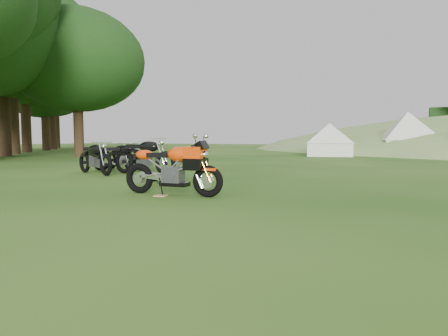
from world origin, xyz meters
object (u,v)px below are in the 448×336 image
at_px(tent_left, 329,138).
at_px(tent_mid, 407,134).
at_px(vintage_moto_a, 144,155).
at_px(vintage_moto_c, 121,156).
at_px(sport_motorcycle, 172,164).
at_px(plywood_board, 161,196).
at_px(vintage_moto_b, 120,155).
at_px(vintage_moto_d, 95,157).

relative_size(tent_left, tent_mid, 0.81).
distance_m(vintage_moto_a, tent_mid, 19.58).
height_order(vintage_moto_c, tent_mid, tent_mid).
xyz_separation_m(sport_motorcycle, vintage_moto_a, (-2.88, 3.00, -0.00)).
height_order(sport_motorcycle, tent_left, tent_left).
relative_size(plywood_board, vintage_moto_b, 0.12).
distance_m(tent_left, tent_mid, 5.76).
bearing_deg(vintage_moto_a, vintage_moto_c, 157.41).
distance_m(vintage_moto_d, tent_mid, 20.61).
height_order(vintage_moto_a, vintage_moto_b, vintage_moto_a).
height_order(vintage_moto_c, tent_left, tent_left).
distance_m(vintage_moto_d, tent_left, 15.50).
xyz_separation_m(sport_motorcycle, vintage_moto_b, (-4.59, 4.00, -0.09)).
height_order(vintage_moto_b, tent_left, tent_left).
height_order(tent_left, tent_mid, tent_mid).
bearing_deg(sport_motorcycle, vintage_moto_b, 134.78).
relative_size(vintage_moto_b, tent_left, 0.73).
distance_m(vintage_moto_b, vintage_moto_c, 0.38).
xyz_separation_m(vintage_moto_a, vintage_moto_b, (-1.71, 1.01, -0.08)).
xyz_separation_m(vintage_moto_a, vintage_moto_d, (-1.39, -0.51, -0.06)).
xyz_separation_m(tent_left, tent_mid, (4.31, 3.81, 0.25)).
bearing_deg(vintage_moto_a, tent_mid, 72.58).
distance_m(vintage_moto_b, tent_mid, 19.40).
relative_size(sport_motorcycle, plywood_board, 8.66).
distance_m(sport_motorcycle, vintage_moto_a, 4.16).
height_order(vintage_moto_b, vintage_moto_c, vintage_moto_c).
bearing_deg(vintage_moto_b, vintage_moto_d, -52.95).
relative_size(plywood_board, vintage_moto_d, 0.11).
height_order(vintage_moto_a, tent_mid, tent_mid).
height_order(sport_motorcycle, plywood_board, sport_motorcycle).
xyz_separation_m(sport_motorcycle, vintage_moto_d, (-4.26, 2.49, -0.06)).
bearing_deg(tent_left, tent_mid, 30.52).
bearing_deg(vintage_moto_d, vintage_moto_c, 113.85).
height_order(plywood_board, vintage_moto_d, vintage_moto_d).
xyz_separation_m(plywood_board, vintage_moto_b, (-4.46, 4.20, 0.48)).
distance_m(plywood_board, vintage_moto_c, 5.77).
relative_size(plywood_board, vintage_moto_a, 0.10).
xyz_separation_m(vintage_moto_d, tent_mid, (8.70, 18.66, 0.85)).
bearing_deg(tent_mid, vintage_moto_a, -124.55).
xyz_separation_m(sport_motorcycle, tent_mid, (4.44, 21.15, 0.79)).
bearing_deg(tent_left, vintage_moto_c, -119.02).
relative_size(vintage_moto_d, tent_left, 0.77).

